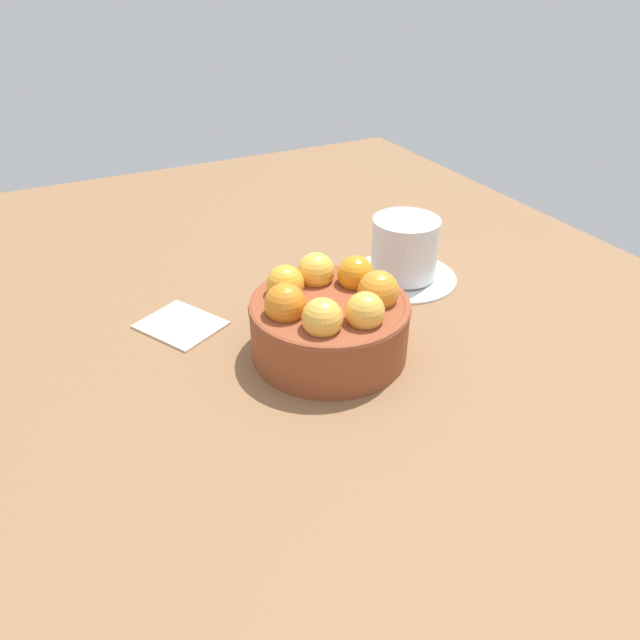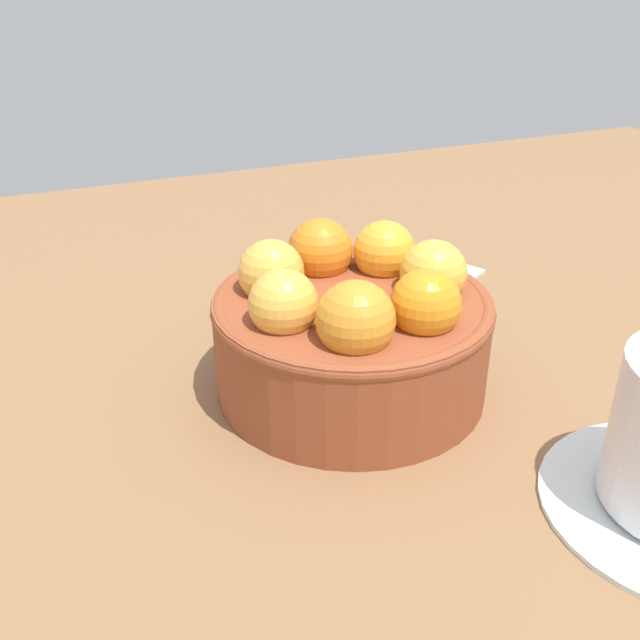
# 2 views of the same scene
# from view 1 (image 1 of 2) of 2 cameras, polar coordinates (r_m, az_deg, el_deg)

# --- Properties ---
(ground_plane) EXTENTS (1.41, 1.01, 0.03)m
(ground_plane) POSITION_cam_1_polar(r_m,az_deg,el_deg) (0.68, 0.86, -4.13)
(ground_plane) COLOR brown
(terracotta_bowl) EXTENTS (0.17, 0.17, 0.10)m
(terracotta_bowl) POSITION_cam_1_polar(r_m,az_deg,el_deg) (0.64, 0.90, 0.11)
(terracotta_bowl) COLOR brown
(terracotta_bowl) RESTS_ON ground_plane
(coffee_cup) EXTENTS (0.14, 0.14, 0.08)m
(coffee_cup) POSITION_cam_1_polar(r_m,az_deg,el_deg) (0.80, 7.95, 6.33)
(coffee_cup) COLOR silver
(coffee_cup) RESTS_ON ground_plane
(folded_napkin) EXTENTS (0.11, 0.11, 0.01)m
(folded_napkin) POSITION_cam_1_polar(r_m,az_deg,el_deg) (0.73, -12.99, -0.35)
(folded_napkin) COLOR beige
(folded_napkin) RESTS_ON ground_plane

